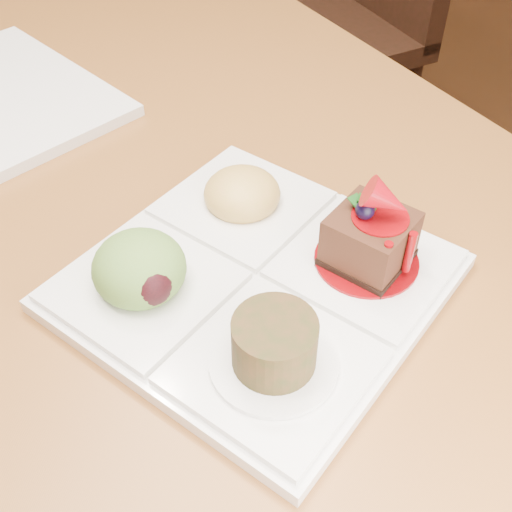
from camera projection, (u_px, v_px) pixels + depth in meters
ground at (32, 376)px, 1.34m from camera, size 6.00×6.00×0.00m
sampler_plate at (251, 270)px, 0.49m from camera, size 0.32×0.32×0.10m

